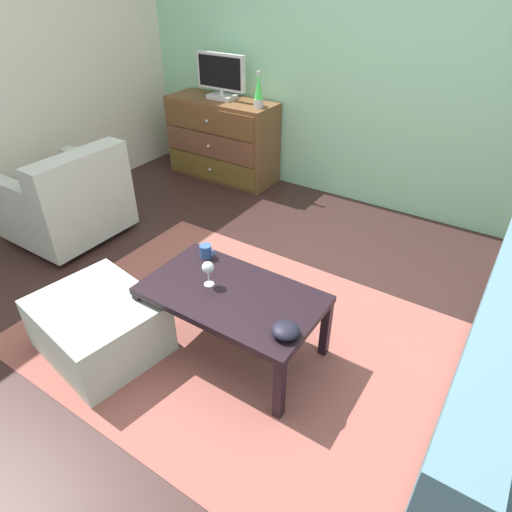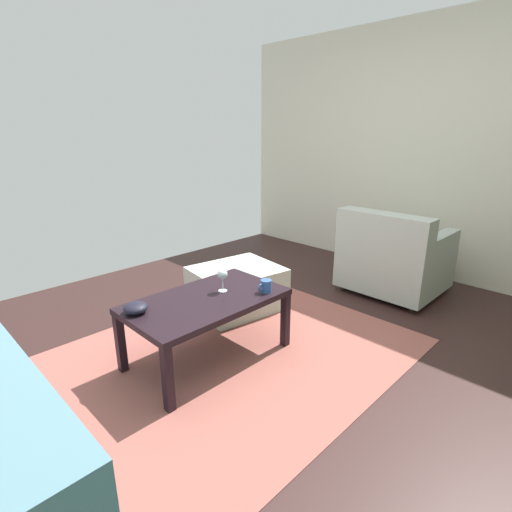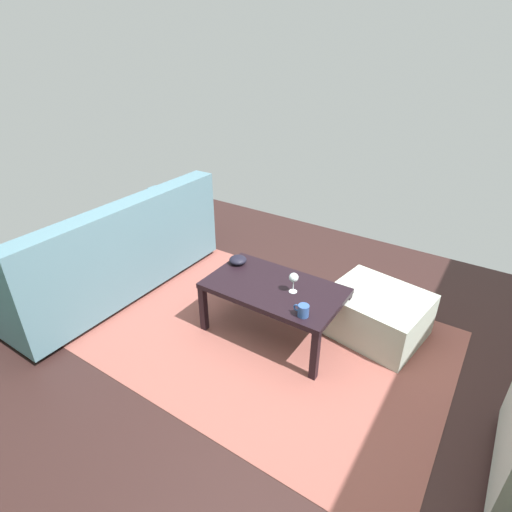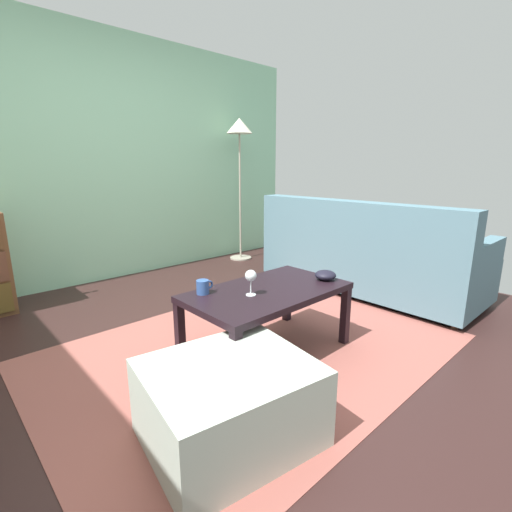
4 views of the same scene
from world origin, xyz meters
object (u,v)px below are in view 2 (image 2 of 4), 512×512
object	(u,v)px
coffee_table	(206,305)
armchair	(393,259)
ottoman	(237,288)
wine_glass	(222,275)
bowl_decorative	(136,308)
mug	(266,286)

from	to	relation	value
coffee_table	armchair	xyz separation A→B (m)	(-1.94, 0.34, -0.06)
coffee_table	ottoman	distance (m)	0.83
ottoman	wine_glass	bearing A→B (deg)	39.65
wine_glass	bowl_decorative	size ratio (longest dim) A/B	1.09
mug	bowl_decorative	distance (m)	0.84
ottoman	bowl_decorative	bearing A→B (deg)	15.89
wine_glass	bowl_decorative	bearing A→B (deg)	-11.39
coffee_table	ottoman	xyz separation A→B (m)	(-0.67, -0.44, -0.21)
wine_glass	ottoman	xyz separation A→B (m)	(-0.52, -0.43, -0.37)
bowl_decorative	ottoman	size ratio (longest dim) A/B	0.21
coffee_table	armchair	world-z (taller)	armchair
ottoman	coffee_table	bearing A→B (deg)	33.37
bowl_decorative	armchair	bearing A→B (deg)	168.83
wine_glass	mug	distance (m)	0.30
coffee_table	bowl_decorative	world-z (taller)	bowl_decorative
mug	armchair	xyz separation A→B (m)	(-1.59, 0.13, -0.15)
coffee_table	armchair	size ratio (longest dim) A/B	1.23
armchair	ottoman	distance (m)	1.49
bowl_decorative	mug	bearing A→B (deg)	156.64
wine_glass	armchair	xyz separation A→B (m)	(-1.79, 0.35, -0.22)
wine_glass	armchair	size ratio (longest dim) A/B	0.19
mug	coffee_table	bearing A→B (deg)	-30.69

